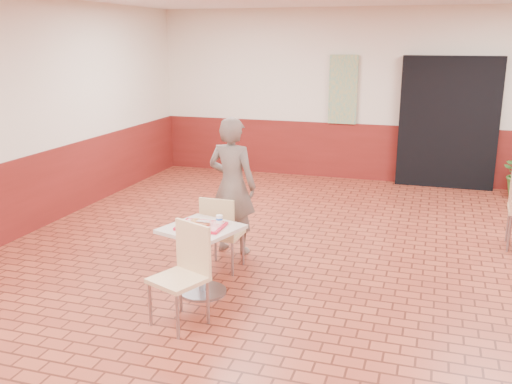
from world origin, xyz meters
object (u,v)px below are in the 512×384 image
(customer, at_px, (232,186))
(paper_cup, at_px, (219,219))
(chair_main_back, at_px, (221,230))
(main_table, at_px, (202,249))
(ring_donut, at_px, (196,221))
(serving_tray, at_px, (201,226))
(long_john_donut, at_px, (203,223))
(chair_main_front, at_px, (184,269))

(customer, height_order, paper_cup, customer)
(chair_main_back, bearing_deg, customer, -80.97)
(main_table, height_order, ring_donut, ring_donut)
(serving_tray, bearing_deg, customer, 95.24)
(chair_main_back, relative_size, long_john_donut, 5.42)
(main_table, xyz_separation_m, serving_tray, (0.00, -0.00, 0.24))
(chair_main_front, distance_m, long_john_donut, 0.63)
(chair_main_front, relative_size, customer, 0.56)
(customer, xyz_separation_m, serving_tray, (0.11, -1.19, -0.10))
(main_table, distance_m, paper_cup, 0.34)
(chair_main_front, relative_size, long_john_donut, 5.81)
(customer, bearing_deg, chair_main_back, 104.46)
(main_table, relative_size, serving_tray, 1.57)
(chair_main_back, height_order, customer, customer)
(customer, bearing_deg, main_table, 101.81)
(ring_donut, xyz_separation_m, long_john_donut, (0.11, -0.07, 0.01))
(ring_donut, distance_m, paper_cup, 0.24)
(main_table, height_order, customer, customer)
(serving_tray, bearing_deg, paper_cup, 30.80)
(chair_main_back, relative_size, serving_tray, 1.92)
(customer, bearing_deg, long_john_donut, 103.03)
(customer, relative_size, ring_donut, 15.74)
(chair_main_back, distance_m, ring_donut, 0.60)
(main_table, xyz_separation_m, chair_main_back, (-0.03, 0.58, 0.01))
(chair_main_back, height_order, paper_cup, chair_main_back)
(serving_tray, height_order, ring_donut, ring_donut)
(chair_main_back, relative_size, ring_donut, 8.23)
(serving_tray, height_order, paper_cup, paper_cup)
(ring_donut, bearing_deg, main_table, -32.47)
(main_table, relative_size, chair_main_back, 0.82)
(main_table, relative_size, paper_cup, 8.46)
(ring_donut, height_order, paper_cup, paper_cup)
(chair_main_back, height_order, serving_tray, chair_main_back)
(ring_donut, bearing_deg, customer, 91.52)
(chair_main_front, height_order, customer, customer)
(chair_main_front, height_order, paper_cup, chair_main_front)
(serving_tray, xyz_separation_m, paper_cup, (0.15, 0.09, 0.06))
(customer, xyz_separation_m, ring_donut, (0.03, -1.14, -0.07))
(customer, distance_m, long_john_donut, 1.21)
(chair_main_front, relative_size, paper_cup, 11.09)
(main_table, distance_m, ring_donut, 0.28)
(customer, height_order, serving_tray, customer)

